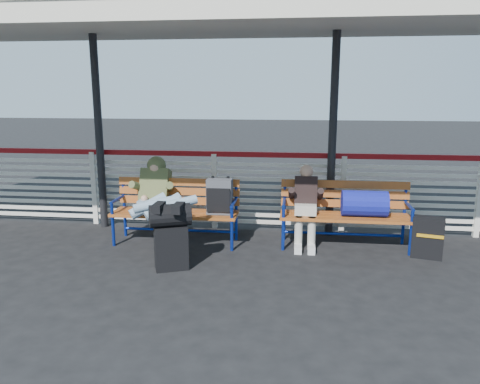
# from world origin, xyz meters

# --- Properties ---
(ground) EXTENTS (60.00, 60.00, 0.00)m
(ground) POSITION_xyz_m (0.00, 0.00, 0.00)
(ground) COLOR black
(ground) RESTS_ON ground
(fence) EXTENTS (12.08, 0.08, 1.24)m
(fence) POSITION_xyz_m (0.00, 1.90, 0.66)
(fence) COLOR silver
(fence) RESTS_ON ground
(canopy) EXTENTS (12.60, 3.60, 3.16)m
(canopy) POSITION_xyz_m (-0.00, 0.87, 3.04)
(canopy) COLOR silver
(canopy) RESTS_ON ground
(luggage_stack) EXTENTS (0.57, 0.45, 0.83)m
(luggage_stack) POSITION_xyz_m (-0.22, 0.08, 0.45)
(luggage_stack) COLOR black
(luggage_stack) RESTS_ON ground
(bench_left) EXTENTS (1.80, 0.56, 0.96)m
(bench_left) POSITION_xyz_m (-0.19, 1.11, 0.61)
(bench_left) COLOR #AC5C21
(bench_left) RESTS_ON ground
(bench_right) EXTENTS (1.80, 0.56, 0.92)m
(bench_right) POSITION_xyz_m (2.11, 1.19, 0.60)
(bench_right) COLOR #AC5C21
(bench_right) RESTS_ON ground
(traveler_man) EXTENTS (0.94, 1.63, 0.77)m
(traveler_man) POSITION_xyz_m (-0.57, 0.77, 0.70)
(traveler_man) COLOR #98B5CC
(traveler_man) RESTS_ON ground
(companion_person) EXTENTS (0.32, 0.66, 1.15)m
(companion_person) POSITION_xyz_m (1.43, 1.19, 0.60)
(companion_person) COLOR #B9B7A8
(companion_person) RESTS_ON ground
(suitcase_side) EXTENTS (0.43, 0.32, 0.55)m
(suitcase_side) POSITION_xyz_m (3.03, 0.89, 0.27)
(suitcase_side) COLOR black
(suitcase_side) RESTS_ON ground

